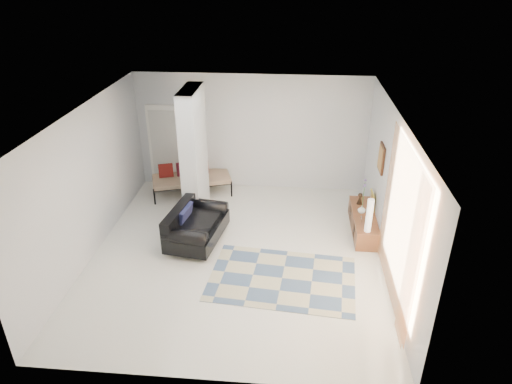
{
  "coord_description": "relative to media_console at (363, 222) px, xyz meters",
  "views": [
    {
      "loc": [
        1.01,
        -7.27,
        5.07
      ],
      "look_at": [
        0.32,
        0.6,
        1.05
      ],
      "focal_mm": 32.0,
      "sensor_mm": 36.0,
      "label": 1
    }
  ],
  "objects": [
    {
      "name": "wall_front",
      "position": [
        -2.52,
        -4.08,
        1.19
      ],
      "size": [
        6.0,
        0.0,
        6.0
      ],
      "primitive_type": "plane",
      "rotation": [
        -1.57,
        0.0,
        0.0
      ],
      "color": "silver",
      "rests_on": "ground"
    },
    {
      "name": "floor",
      "position": [
        -2.52,
        -1.08,
        -0.21
      ],
      "size": [
        6.0,
        6.0,
        0.0
      ],
      "primitive_type": "plane",
      "color": "white",
      "rests_on": "ground"
    },
    {
      "name": "bronze_figurine",
      "position": [
        -0.05,
        0.43,
        0.32
      ],
      "size": [
        0.13,
        0.13,
        0.25
      ],
      "primitive_type": null,
      "rotation": [
        0.0,
        0.0,
        -0.04
      ],
      "color": "#312115",
      "rests_on": "media_console"
    },
    {
      "name": "hallway_door",
      "position": [
        -4.62,
        1.88,
        0.81
      ],
      "size": [
        0.85,
        0.06,
        2.04
      ],
      "primitive_type": "cube",
      "color": "white",
      "rests_on": "floor"
    },
    {
      "name": "wall_right",
      "position": [
        0.23,
        -1.08,
        1.19
      ],
      "size": [
        0.0,
        6.0,
        6.0
      ],
      "primitive_type": "plane",
      "rotation": [
        1.57,
        0.0,
        -1.57
      ],
      "color": "silver",
      "rests_on": "ground"
    },
    {
      "name": "media_console",
      "position": [
        0.0,
        0.0,
        0.0
      ],
      "size": [
        0.45,
        1.61,
        0.8
      ],
      "color": "brown",
      "rests_on": "floor"
    },
    {
      "name": "vase",
      "position": [
        -0.05,
        0.03,
        0.28
      ],
      "size": [
        0.19,
        0.19,
        0.17
      ],
      "primitive_type": "imported",
      "rotation": [
        0.0,
        0.0,
        -0.16
      ],
      "color": "white",
      "rests_on": "media_console"
    },
    {
      "name": "wall_back",
      "position": [
        -2.52,
        1.92,
        1.19
      ],
      "size": [
        6.0,
        0.0,
        6.0
      ],
      "primitive_type": "plane",
      "rotation": [
        1.57,
        0.0,
        0.0
      ],
      "color": "silver",
      "rests_on": "ground"
    },
    {
      "name": "partition_column",
      "position": [
        -3.62,
        0.52,
        1.19
      ],
      "size": [
        0.35,
        1.2,
        2.8
      ],
      "primitive_type": "cube",
      "color": "silver",
      "rests_on": "floor"
    },
    {
      "name": "area_rug",
      "position": [
        -1.62,
        -1.78,
        -0.2
      ],
      "size": [
        2.71,
        1.93,
        0.01
      ],
      "primitive_type": "cube",
      "rotation": [
        0.0,
        0.0,
        -0.09
      ],
      "color": "beige",
      "rests_on": "floor"
    },
    {
      "name": "curtain",
      "position": [
        0.15,
        -2.23,
        1.24
      ],
      "size": [
        0.0,
        2.55,
        2.55
      ],
      "primitive_type": "plane",
      "rotation": [
        1.57,
        0.0,
        1.57
      ],
      "color": "#F38B40",
      "rests_on": "wall_right"
    },
    {
      "name": "daybed",
      "position": [
        -3.95,
        1.39,
        0.21
      ],
      "size": [
        1.99,
        1.3,
        0.77
      ],
      "rotation": [
        0.0,
        0.0,
        0.31
      ],
      "color": "black",
      "rests_on": "floor"
    },
    {
      "name": "cylinder_lamp",
      "position": [
        -0.02,
        -0.67,
        0.54
      ],
      "size": [
        0.13,
        0.13,
        0.68
      ],
      "primitive_type": "cylinder",
      "color": "beige",
      "rests_on": "media_console"
    },
    {
      "name": "ceiling",
      "position": [
        -2.52,
        -1.08,
        2.59
      ],
      "size": [
        6.0,
        6.0,
        0.0
      ],
      "primitive_type": "plane",
      "rotation": [
        3.14,
        0.0,
        0.0
      ],
      "color": "white",
      "rests_on": "wall_back"
    },
    {
      "name": "loveseat",
      "position": [
        -3.42,
        -0.7,
        0.15
      ],
      "size": [
        1.12,
        1.64,
        0.76
      ],
      "rotation": [
        0.0,
        0.0,
        -0.16
      ],
      "color": "silver",
      "rests_on": "floor"
    },
    {
      "name": "wall_art",
      "position": [
        0.2,
        -0.0,
        1.44
      ],
      "size": [
        0.04,
        0.45,
        0.55
      ],
      "primitive_type": "cube",
      "color": "#3B1E10",
      "rests_on": "wall_right"
    },
    {
      "name": "wall_left",
      "position": [
        -5.27,
        -1.08,
        1.19
      ],
      "size": [
        0.0,
        6.0,
        6.0
      ],
      "primitive_type": "plane",
      "rotation": [
        1.57,
        0.0,
        1.57
      ],
      "color": "silver",
      "rests_on": "ground"
    }
  ]
}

